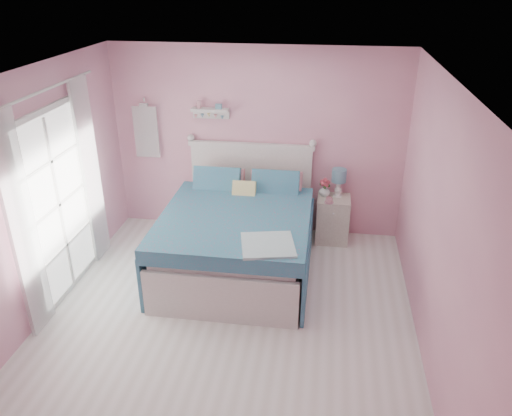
% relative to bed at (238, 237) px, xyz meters
% --- Properties ---
extents(floor, '(4.50, 4.50, 0.00)m').
position_rel_bed_xyz_m(floor, '(0.07, -1.12, -0.43)').
color(floor, silver).
rests_on(floor, ground).
extents(room_shell, '(4.50, 4.50, 4.50)m').
position_rel_bed_xyz_m(room_shell, '(0.07, -1.12, 1.16)').
color(room_shell, '#CC819C').
rests_on(room_shell, floor).
extents(bed, '(1.77, 2.26, 1.31)m').
position_rel_bed_xyz_m(bed, '(0.00, 0.00, 0.00)').
color(bed, silver).
rests_on(bed, floor).
extents(nightstand, '(0.44, 0.44, 0.64)m').
position_rel_bed_xyz_m(nightstand, '(1.17, 0.89, -0.10)').
color(nightstand, beige).
rests_on(nightstand, floor).
extents(table_lamp, '(0.20, 0.20, 0.39)m').
position_rel_bed_xyz_m(table_lamp, '(1.21, 0.97, 0.49)').
color(table_lamp, white).
rests_on(table_lamp, nightstand).
extents(vase, '(0.17, 0.17, 0.16)m').
position_rel_bed_xyz_m(vase, '(1.03, 0.94, 0.30)').
color(vase, silver).
rests_on(vase, nightstand).
extents(teacup, '(0.10, 0.10, 0.07)m').
position_rel_bed_xyz_m(teacup, '(1.10, 0.73, 0.25)').
color(teacup, pink).
rests_on(teacup, nightstand).
extents(roses, '(0.14, 0.11, 0.12)m').
position_rel_bed_xyz_m(roses, '(1.03, 0.94, 0.42)').
color(roses, '#D04759').
rests_on(roses, vase).
extents(wall_shelf, '(0.50, 0.15, 0.25)m').
position_rel_bed_xyz_m(wall_shelf, '(-0.55, 1.07, 1.31)').
color(wall_shelf, silver).
rests_on(wall_shelf, room_shell).
extents(hanging_dress, '(0.34, 0.03, 0.72)m').
position_rel_bed_xyz_m(hanging_dress, '(-1.48, 1.06, 0.97)').
color(hanging_dress, white).
rests_on(hanging_dress, room_shell).
extents(french_door, '(0.04, 1.32, 2.16)m').
position_rel_bed_xyz_m(french_door, '(-1.90, -0.72, 0.65)').
color(french_door, silver).
rests_on(french_door, floor).
extents(curtain_near, '(0.04, 0.40, 2.32)m').
position_rel_bed_xyz_m(curtain_near, '(-1.84, -1.47, 0.75)').
color(curtain_near, white).
rests_on(curtain_near, floor).
extents(curtain_far, '(0.04, 0.40, 2.32)m').
position_rel_bed_xyz_m(curtain_far, '(-1.84, 0.02, 0.75)').
color(curtain_far, white).
rests_on(curtain_far, floor).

